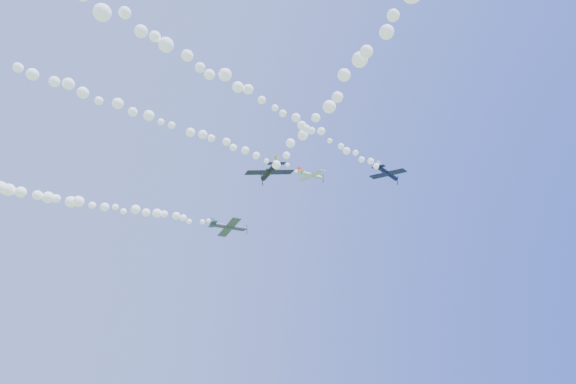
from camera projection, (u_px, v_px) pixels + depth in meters
name	position (u px, v px, depth m)	size (l,w,h in m)	color
plane_white	(311.00, 175.00, 93.71)	(6.77, 7.18, 1.90)	silver
smoke_trail_white	(69.00, 87.00, 68.52)	(84.64, 19.78, 2.89)	white
plane_navy	(388.00, 173.00, 90.08)	(7.09, 7.51, 2.58)	#0C0D38
smoke_trail_navy	(192.00, 59.00, 61.38)	(79.61, 30.18, 2.82)	white
plane_grey	(229.00, 227.00, 93.55)	(8.07, 8.35, 2.23)	#383C51
smoke_trail_grey	(35.00, 194.00, 79.11)	(63.30, 4.73, 3.50)	white
plane_black	(270.00, 172.00, 66.19)	(6.79, 6.64, 1.98)	black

